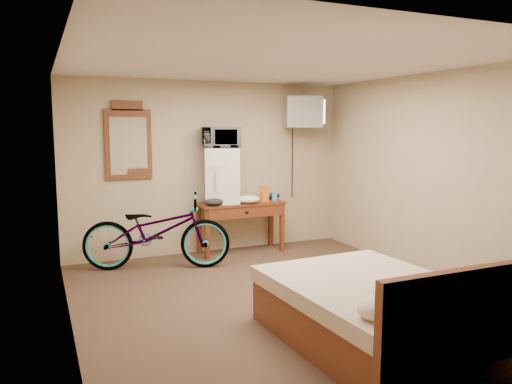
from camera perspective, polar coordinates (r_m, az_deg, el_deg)
room at (r=5.24m, az=2.65°, el=0.95°), size 4.60×4.64×2.50m
desk at (r=7.30m, az=-1.65°, el=-2.17°), size 1.27×0.49×0.75m
mini_fridge at (r=7.19m, az=-3.97°, el=1.89°), size 0.59×0.58×0.80m
microwave at (r=7.15m, az=-4.01°, el=6.27°), size 0.62×0.50×0.30m
snack_bag at (r=7.36m, az=0.97°, el=-0.16°), size 0.12×0.08×0.23m
blue_cup at (r=7.46m, az=2.11°, el=-0.44°), size 0.08×0.08×0.14m
cloth_cream at (r=7.18m, az=-0.92°, el=-0.85°), size 0.36×0.28×0.11m
cloth_dark_a at (r=6.97m, az=-4.85°, el=-1.15°), size 0.28×0.21×0.10m
cloth_dark_b at (r=7.61m, az=1.98°, el=-0.43°), size 0.21×0.17×0.10m
crt_television at (r=7.65m, az=5.37°, el=9.08°), size 0.65×0.67×0.46m
wall_mirror at (r=7.03m, az=-14.39°, el=5.61°), size 0.63×0.04×1.06m
bicycle at (r=6.62m, az=-11.28°, el=-4.41°), size 2.01×1.21×1.00m
bed at (r=4.46m, az=13.86°, el=-13.08°), size 1.52×1.98×0.90m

